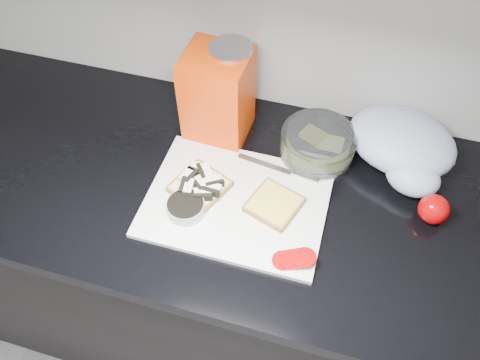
{
  "coord_description": "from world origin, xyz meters",
  "views": [
    {
      "loc": [
        0.05,
        0.57,
        1.77
      ],
      "look_at": [
        -0.12,
        1.18,
        0.95
      ],
      "focal_mm": 35.0,
      "sensor_mm": 36.0,
      "label": 1
    }
  ],
  "objects_px": {
    "bread_bag": "(218,96)",
    "steel_canister": "(231,89)",
    "cutting_board": "(236,202)",
    "glass_bowl": "(317,145)"
  },
  "relations": [
    {
      "from": "cutting_board",
      "to": "bread_bag",
      "type": "xyz_separation_m",
      "value": [
        -0.11,
        0.21,
        0.11
      ]
    },
    {
      "from": "bread_bag",
      "to": "steel_canister",
      "type": "distance_m",
      "value": 0.04
    },
    {
      "from": "steel_canister",
      "to": "cutting_board",
      "type": "bearing_deg",
      "value": -71.06
    },
    {
      "from": "bread_bag",
      "to": "steel_canister",
      "type": "xyz_separation_m",
      "value": [
        0.02,
        0.03,
        0.0
      ]
    },
    {
      "from": "cutting_board",
      "to": "steel_canister",
      "type": "distance_m",
      "value": 0.28
    },
    {
      "from": "glass_bowl",
      "to": "bread_bag",
      "type": "xyz_separation_m",
      "value": [
        -0.25,
        0.02,
        0.08
      ]
    },
    {
      "from": "cutting_board",
      "to": "steel_canister",
      "type": "xyz_separation_m",
      "value": [
        -0.08,
        0.24,
        0.11
      ]
    },
    {
      "from": "cutting_board",
      "to": "steel_canister",
      "type": "height_order",
      "value": "steel_canister"
    },
    {
      "from": "glass_bowl",
      "to": "bread_bag",
      "type": "bearing_deg",
      "value": 176.2
    },
    {
      "from": "glass_bowl",
      "to": "steel_canister",
      "type": "bearing_deg",
      "value": 168.6
    }
  ]
}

